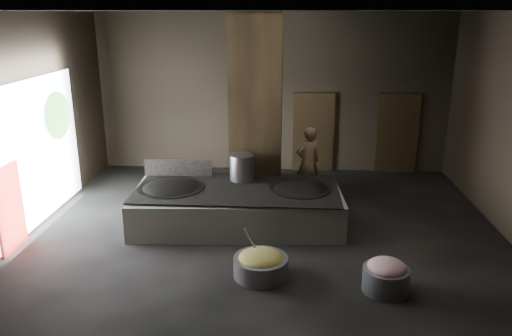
# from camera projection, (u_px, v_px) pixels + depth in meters

# --- Properties ---
(floor) EXTENTS (10.00, 9.00, 0.10)m
(floor) POSITION_uv_depth(u_px,v_px,m) (265.00, 234.00, 10.63)
(floor) COLOR black
(floor) RESTS_ON ground
(ceiling) EXTENTS (10.00, 9.00, 0.10)m
(ceiling) POSITION_uv_depth(u_px,v_px,m) (266.00, 8.00, 9.25)
(ceiling) COLOR black
(ceiling) RESTS_ON back_wall
(back_wall) EXTENTS (10.00, 0.10, 4.50)m
(back_wall) POSITION_uv_depth(u_px,v_px,m) (273.00, 93.00, 14.27)
(back_wall) COLOR black
(back_wall) RESTS_ON ground
(front_wall) EXTENTS (10.00, 0.10, 4.50)m
(front_wall) POSITION_uv_depth(u_px,v_px,m) (247.00, 220.00, 5.61)
(front_wall) COLOR black
(front_wall) RESTS_ON ground
(left_wall) EXTENTS (0.10, 9.00, 4.50)m
(left_wall) POSITION_uv_depth(u_px,v_px,m) (20.00, 125.00, 10.25)
(left_wall) COLOR black
(left_wall) RESTS_ON ground
(pillar) EXTENTS (1.20, 1.20, 4.50)m
(pillar) POSITION_uv_depth(u_px,v_px,m) (256.00, 111.00, 11.77)
(pillar) COLOR black
(pillar) RESTS_ON ground
(hearth_platform) EXTENTS (4.58, 2.38, 0.78)m
(hearth_platform) POSITION_uv_depth(u_px,v_px,m) (238.00, 207.00, 10.94)
(hearth_platform) COLOR #B7C7B3
(hearth_platform) RESTS_ON ground
(platform_cap) EXTENTS (4.37, 2.10, 0.03)m
(platform_cap) POSITION_uv_depth(u_px,v_px,m) (237.00, 189.00, 10.82)
(platform_cap) COLOR black
(platform_cap) RESTS_ON hearth_platform
(wok_left) EXTENTS (1.41, 1.41, 0.39)m
(wok_left) POSITION_uv_depth(u_px,v_px,m) (171.00, 191.00, 10.88)
(wok_left) COLOR black
(wok_left) RESTS_ON hearth_platform
(wok_left_rim) EXTENTS (1.44, 1.44, 0.05)m
(wok_left_rim) POSITION_uv_depth(u_px,v_px,m) (171.00, 188.00, 10.85)
(wok_left_rim) COLOR black
(wok_left_rim) RESTS_ON hearth_platform
(wok_right) EXTENTS (1.31, 1.31, 0.37)m
(wok_right) POSITION_uv_depth(u_px,v_px,m) (300.00, 192.00, 10.80)
(wok_right) COLOR black
(wok_right) RESTS_ON hearth_platform
(wok_right_rim) EXTENTS (1.34, 1.34, 0.05)m
(wok_right_rim) POSITION_uv_depth(u_px,v_px,m) (300.00, 189.00, 10.78)
(wok_right_rim) COLOR black
(wok_right_rim) RESTS_ON hearth_platform
(stock_pot) EXTENTS (0.54, 0.54, 0.58)m
(stock_pot) POSITION_uv_depth(u_px,v_px,m) (242.00, 167.00, 11.24)
(stock_pot) COLOR gray
(stock_pot) RESTS_ON hearth_platform
(splash_guard) EXTENTS (1.56, 0.14, 0.39)m
(splash_guard) POSITION_uv_depth(u_px,v_px,m) (178.00, 168.00, 11.55)
(splash_guard) COLOR black
(splash_guard) RESTS_ON hearth_platform
(cook) EXTENTS (0.78, 0.67, 1.81)m
(cook) POSITION_uv_depth(u_px,v_px,m) (308.00, 162.00, 12.42)
(cook) COLOR #92744A
(cook) RESTS_ON ground
(veg_basin) EXTENTS (1.26, 1.26, 0.36)m
(veg_basin) POSITION_uv_depth(u_px,v_px,m) (261.00, 267.00, 8.81)
(veg_basin) COLOR slate
(veg_basin) RESTS_ON ground
(veg_fill) EXTENTS (0.80, 0.80, 0.25)m
(veg_fill) POSITION_uv_depth(u_px,v_px,m) (261.00, 258.00, 8.76)
(veg_fill) COLOR #8CA750
(veg_fill) RESTS_ON veg_basin
(ladle) EXTENTS (0.30, 0.28, 0.69)m
(ladle) POSITION_uv_depth(u_px,v_px,m) (253.00, 244.00, 8.85)
(ladle) COLOR gray
(ladle) RESTS_ON veg_basin
(meat_basin) EXTENTS (1.00, 1.00, 0.42)m
(meat_basin) POSITION_uv_depth(u_px,v_px,m) (386.00, 280.00, 8.32)
(meat_basin) COLOR slate
(meat_basin) RESTS_ON ground
(meat_fill) EXTENTS (0.64, 0.64, 0.24)m
(meat_fill) POSITION_uv_depth(u_px,v_px,m) (387.00, 267.00, 8.25)
(meat_fill) COLOR pink
(meat_fill) RESTS_ON meat_basin
(doorway_near) EXTENTS (1.18, 0.08, 2.38)m
(doorway_near) POSITION_uv_depth(u_px,v_px,m) (313.00, 134.00, 14.45)
(doorway_near) COLOR black
(doorway_near) RESTS_ON ground
(doorway_near_glow) EXTENTS (0.74, 0.04, 1.76)m
(doorway_near_glow) POSITION_uv_depth(u_px,v_px,m) (318.00, 135.00, 14.56)
(doorway_near_glow) COLOR #8C6647
(doorway_near_glow) RESTS_ON ground
(doorway_far) EXTENTS (1.18, 0.08, 2.38)m
(doorway_far) POSITION_uv_depth(u_px,v_px,m) (397.00, 135.00, 14.30)
(doorway_far) COLOR black
(doorway_far) RESTS_ON ground
(doorway_far_glow) EXTENTS (0.76, 0.04, 1.79)m
(doorway_far_glow) POSITION_uv_depth(u_px,v_px,m) (386.00, 135.00, 14.51)
(doorway_far_glow) COLOR #8C6647
(doorway_far_glow) RESTS_ON ground
(left_opening) EXTENTS (0.04, 4.20, 3.10)m
(left_opening) POSITION_uv_depth(u_px,v_px,m) (34.00, 153.00, 10.63)
(left_opening) COLOR white
(left_opening) RESTS_ON ground
(pavilion_sliver) EXTENTS (0.05, 0.90, 1.70)m
(pavilion_sliver) POSITION_uv_depth(u_px,v_px,m) (10.00, 209.00, 9.61)
(pavilion_sliver) COLOR maroon
(pavilion_sliver) RESTS_ON ground
(tree_silhouette) EXTENTS (0.28, 1.10, 1.10)m
(tree_silhouette) POSITION_uv_depth(u_px,v_px,m) (58.00, 115.00, 11.49)
(tree_silhouette) COLOR #194714
(tree_silhouette) RESTS_ON left_opening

